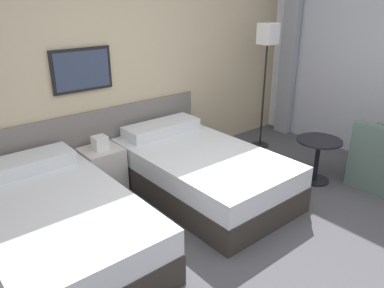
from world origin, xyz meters
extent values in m
plane|color=#47474C|center=(0.00, 0.00, 0.00)|extent=(16.00, 16.00, 0.00)
cube|color=#C6B28E|center=(0.00, 2.18, 1.35)|extent=(10.00, 0.06, 2.70)
cube|color=slate|center=(-0.53, 2.13, 0.41)|extent=(2.86, 0.04, 0.83)
cube|color=black|center=(-0.53, 2.13, 1.28)|extent=(0.64, 0.03, 0.44)
cube|color=#333D56|center=(-0.53, 2.11, 1.28)|extent=(0.58, 0.01, 0.38)
cube|color=#8E939E|center=(2.49, 1.80, 1.32)|extent=(0.10, 0.24, 2.64)
cube|color=#332D28|center=(-1.31, 1.14, 0.13)|extent=(1.13, 1.92, 0.27)
cube|color=silver|center=(-1.31, 1.14, 0.37)|extent=(1.12, 1.90, 0.21)
cube|color=silver|center=(-1.31, 1.87, 0.54)|extent=(0.90, 0.34, 0.13)
cube|color=#332D28|center=(0.26, 1.14, 0.13)|extent=(1.13, 1.92, 0.27)
cube|color=silver|center=(0.26, 1.14, 0.37)|extent=(1.12, 1.90, 0.21)
cube|color=silver|center=(0.26, 1.87, 0.54)|extent=(0.90, 0.34, 0.13)
cube|color=beige|center=(-0.53, 1.87, 0.24)|extent=(0.40, 0.38, 0.49)
cube|color=white|center=(-0.53, 1.87, 0.56)|extent=(0.14, 0.14, 0.14)
cylinder|color=black|center=(1.77, 1.63, 0.01)|extent=(0.24, 0.24, 0.02)
cylinder|color=black|center=(1.77, 1.63, 0.71)|extent=(0.02, 0.02, 1.38)
cube|color=white|center=(1.77, 1.63, 1.53)|extent=(0.21, 0.21, 0.26)
cylinder|color=black|center=(1.43, 0.52, 0.01)|extent=(0.32, 0.32, 0.01)
cylinder|color=black|center=(1.43, 0.52, 0.25)|extent=(0.05, 0.05, 0.47)
cylinder|color=black|center=(1.43, 0.52, 0.49)|extent=(0.49, 0.49, 0.02)
cube|color=#4C6056|center=(1.99, 0.24, 0.48)|extent=(0.67, 0.14, 0.18)
camera|label=1|loc=(-2.11, -1.52, 2.00)|focal=35.00mm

